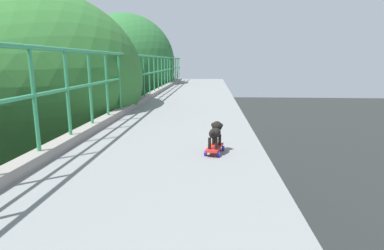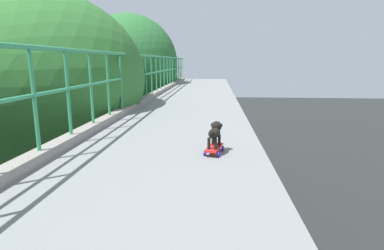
# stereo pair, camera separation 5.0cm
# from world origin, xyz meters

# --- Properties ---
(overpass_deck) EXTENTS (2.64, 33.83, 0.39)m
(overpass_deck) POSITION_xyz_m (1.02, -0.00, 5.80)
(overpass_deck) COLOR gray
(overpass_deck) RESTS_ON bridge_pier
(green_railing) EXTENTS (0.20, 32.14, 1.28)m
(green_railing) POSITION_xyz_m (-0.25, 0.00, 6.27)
(green_railing) COLOR gray
(green_railing) RESTS_ON overpass_deck
(city_bus) EXTENTS (2.67, 10.80, 3.25)m
(city_bus) POSITION_xyz_m (-9.03, 16.37, 1.84)
(city_bus) COLOR red
(city_bus) RESTS_ON ground
(roadside_tree_mid) EXTENTS (5.42, 5.42, 8.83)m
(roadside_tree_mid) POSITION_xyz_m (-2.74, 4.57, 6.65)
(roadside_tree_mid) COLOR #4E3223
(roadside_tree_mid) RESTS_ON ground
(roadside_tree_far) EXTENTS (4.84, 4.84, 9.39)m
(roadside_tree_far) POSITION_xyz_m (-2.62, 12.79, 6.93)
(roadside_tree_far) COLOR #563120
(roadside_tree_far) RESTS_ON ground
(roadside_tree_farthest) EXTENTS (3.89, 3.89, 7.21)m
(roadside_tree_farthest) POSITION_xyz_m (-2.45, 16.12, 5.60)
(roadside_tree_farthest) COLOR #4B372B
(roadside_tree_farthest) RESTS_ON ground
(toy_skateboard) EXTENTS (0.26, 0.43, 0.09)m
(toy_skateboard) POSITION_xyz_m (1.71, 0.84, 6.06)
(toy_skateboard) COLOR red
(toy_skateboard) RESTS_ON overpass_deck
(small_dog) EXTENTS (0.20, 0.37, 0.30)m
(small_dog) POSITION_xyz_m (1.72, 0.85, 6.27)
(small_dog) COLOR black
(small_dog) RESTS_ON toy_skateboard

